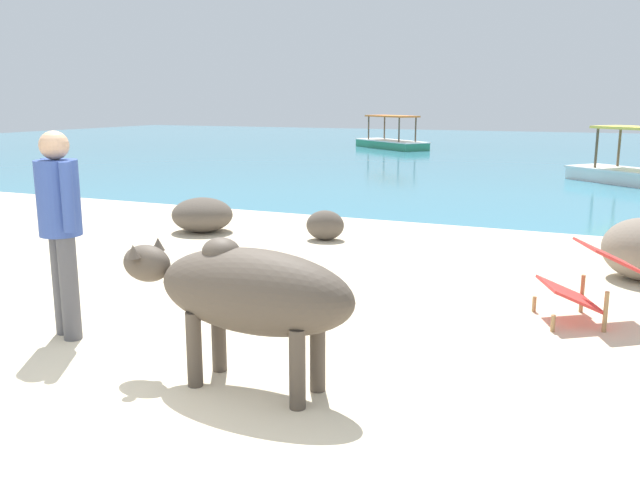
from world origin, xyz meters
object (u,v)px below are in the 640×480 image
(deck_chair_near, at_px, (589,278))
(person_standing, at_px, (60,219))
(cow, at_px, (248,292))
(boat_green, at_px, (391,141))

(deck_chair_near, relative_size, person_standing, 0.56)
(deck_chair_near, height_order, person_standing, person_standing)
(cow, bearing_deg, boat_green, -72.78)
(cow, distance_m, boat_green, 22.74)
(boat_green, bearing_deg, deck_chair_near, -29.61)
(deck_chair_near, xyz_separation_m, boat_green, (-7.95, 19.65, -0.13))
(deck_chair_near, bearing_deg, boat_green, -90.20)
(deck_chair_near, distance_m, person_standing, 4.31)
(deck_chair_near, xyz_separation_m, person_standing, (-3.76, -2.02, 0.56))
(deck_chair_near, bearing_deg, cow, 27.04)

